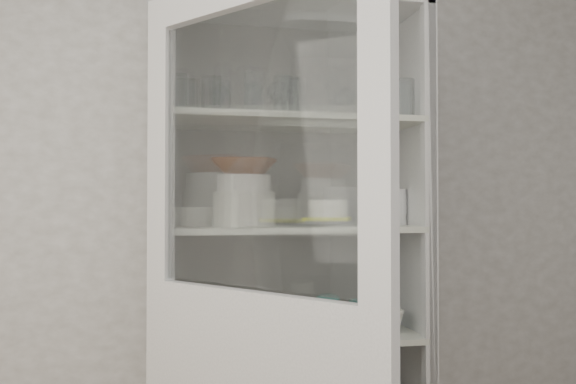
{
  "coord_description": "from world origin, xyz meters",
  "views": [
    {
      "loc": [
        -0.28,
        -0.98,
        1.34
      ],
      "look_at": [
        0.2,
        1.27,
        1.39
      ],
      "focal_mm": 38.0,
      "sensor_mm": 36.0,
      "label": 1
    }
  ],
  "objects_px": {
    "mug_white": "(391,321)",
    "measuring_cups": "(197,335)",
    "goblet_3": "(383,103)",
    "white_ramekin": "(327,209)",
    "white_canister": "(206,315)",
    "mug_blue": "(362,321)",
    "teal_jar": "(328,313)",
    "mug_teal": "(363,313)",
    "plate_stack_front": "(244,209)",
    "glass_platter": "(327,223)",
    "goblet_1": "(278,100)",
    "plate_stack_back": "(192,216)",
    "goblet_2": "(346,105)",
    "goblet_0": "(220,101)",
    "terracotta_bowl": "(244,167)",
    "cupboard_door": "(253,374)",
    "cream_bowl": "(244,183)",
    "yellow_trivet": "(327,219)",
    "pantry_cabinet": "(285,308)",
    "grey_bowl_stack": "(390,207)"
  },
  "relations": [
    {
      "from": "white_ramekin",
      "to": "mug_teal",
      "type": "bearing_deg",
      "value": 20.02
    },
    {
      "from": "cupboard_door",
      "to": "goblet_1",
      "type": "height_order",
      "value": "cupboard_door"
    },
    {
      "from": "mug_teal",
      "to": "teal_jar",
      "type": "height_order",
      "value": "teal_jar"
    },
    {
      "from": "mug_white",
      "to": "measuring_cups",
      "type": "distance_m",
      "value": 0.72
    },
    {
      "from": "pantry_cabinet",
      "to": "white_ramekin",
      "type": "xyz_separation_m",
      "value": [
        0.15,
        -0.07,
        0.39
      ]
    },
    {
      "from": "goblet_2",
      "to": "goblet_3",
      "type": "distance_m",
      "value": 0.16
    },
    {
      "from": "plate_stack_front",
      "to": "glass_platter",
      "type": "height_order",
      "value": "plate_stack_front"
    },
    {
      "from": "cream_bowl",
      "to": "glass_platter",
      "type": "distance_m",
      "value": 0.36
    },
    {
      "from": "goblet_3",
      "to": "measuring_cups",
      "type": "xyz_separation_m",
      "value": [
        -0.76,
        -0.14,
        -0.87
      ]
    },
    {
      "from": "goblet_3",
      "to": "glass_platter",
      "type": "distance_m",
      "value": 0.55
    },
    {
      "from": "mug_white",
      "to": "measuring_cups",
      "type": "relative_size",
      "value": 1.02
    },
    {
      "from": "cupboard_door",
      "to": "mug_blue",
      "type": "height_order",
      "value": "cupboard_door"
    },
    {
      "from": "goblet_1",
      "to": "mug_blue",
      "type": "bearing_deg",
      "value": -30.34
    },
    {
      "from": "grey_bowl_stack",
      "to": "white_canister",
      "type": "xyz_separation_m",
      "value": [
        -0.72,
        0.04,
        -0.4
      ]
    },
    {
      "from": "mug_teal",
      "to": "white_canister",
      "type": "distance_m",
      "value": 0.62
    },
    {
      "from": "glass_platter",
      "to": "goblet_1",
      "type": "bearing_deg",
      "value": 148.0
    },
    {
      "from": "cupboard_door",
      "to": "goblet_0",
      "type": "distance_m",
      "value": 1.1
    },
    {
      "from": "teal_jar",
      "to": "measuring_cups",
      "type": "distance_m",
      "value": 0.53
    },
    {
      "from": "pantry_cabinet",
      "to": "measuring_cups",
      "type": "height_order",
      "value": "pantry_cabinet"
    },
    {
      "from": "goblet_2",
      "to": "plate_stack_front",
      "type": "height_order",
      "value": "goblet_2"
    },
    {
      "from": "cream_bowl",
      "to": "yellow_trivet",
      "type": "relative_size",
      "value": 1.17
    },
    {
      "from": "plate_stack_front",
      "to": "white_canister",
      "type": "bearing_deg",
      "value": 147.37
    },
    {
      "from": "mug_white",
      "to": "cream_bowl",
      "type": "bearing_deg",
      "value": 166.96
    },
    {
      "from": "cream_bowl",
      "to": "glass_platter",
      "type": "bearing_deg",
      "value": 6.65
    },
    {
      "from": "glass_platter",
      "to": "mug_blue",
      "type": "height_order",
      "value": "glass_platter"
    },
    {
      "from": "goblet_3",
      "to": "mug_blue",
      "type": "bearing_deg",
      "value": -135.19
    },
    {
      "from": "mug_white",
      "to": "terracotta_bowl",
      "type": "bearing_deg",
      "value": 166.96
    },
    {
      "from": "plate_stack_back",
      "to": "measuring_cups",
      "type": "distance_m",
      "value": 0.45
    },
    {
      "from": "goblet_3",
      "to": "goblet_0",
      "type": "bearing_deg",
      "value": 178.12
    },
    {
      "from": "goblet_0",
      "to": "measuring_cups",
      "type": "distance_m",
      "value": 0.88
    },
    {
      "from": "pantry_cabinet",
      "to": "goblet_1",
      "type": "bearing_deg",
      "value": 119.32
    },
    {
      "from": "goblet_0",
      "to": "glass_platter",
      "type": "xyz_separation_m",
      "value": [
        0.4,
        -0.1,
        -0.47
      ]
    },
    {
      "from": "goblet_1",
      "to": "plate_stack_back",
      "type": "height_order",
      "value": "goblet_1"
    },
    {
      "from": "yellow_trivet",
      "to": "white_canister",
      "type": "distance_m",
      "value": 0.58
    },
    {
      "from": "goblet_3",
      "to": "grey_bowl_stack",
      "type": "relative_size",
      "value": 1.32
    },
    {
      "from": "mug_teal",
      "to": "mug_white",
      "type": "xyz_separation_m",
      "value": [
        0.06,
        -0.15,
        -0.01
      ]
    },
    {
      "from": "white_ramekin",
      "to": "white_canister",
      "type": "bearing_deg",
      "value": 174.2
    },
    {
      "from": "plate_stack_back",
      "to": "glass_platter",
      "type": "bearing_deg",
      "value": -13.32
    },
    {
      "from": "terracotta_bowl",
      "to": "white_canister",
      "type": "height_order",
      "value": "terracotta_bowl"
    },
    {
      "from": "goblet_3",
      "to": "cream_bowl",
      "type": "distance_m",
      "value": 0.68
    },
    {
      "from": "mug_teal",
      "to": "goblet_0",
      "type": "bearing_deg",
      "value": -176.6
    },
    {
      "from": "goblet_0",
      "to": "white_canister",
      "type": "bearing_deg",
      "value": -136.95
    },
    {
      "from": "mug_white",
      "to": "plate_stack_back",
      "type": "bearing_deg",
      "value": 156.44
    },
    {
      "from": "white_canister",
      "to": "pantry_cabinet",
      "type": "bearing_deg",
      "value": 4.66
    },
    {
      "from": "terracotta_bowl",
      "to": "yellow_trivet",
      "type": "bearing_deg",
      "value": 6.65
    },
    {
      "from": "mug_teal",
      "to": "teal_jar",
      "type": "xyz_separation_m",
      "value": [
        -0.14,
        0.0,
        0.01
      ]
    },
    {
      "from": "goblet_2",
      "to": "mug_teal",
      "type": "bearing_deg",
      "value": -33.08
    },
    {
      "from": "plate_stack_front",
      "to": "pantry_cabinet",
      "type": "bearing_deg",
      "value": 32.16
    },
    {
      "from": "mug_blue",
      "to": "teal_jar",
      "type": "distance_m",
      "value": 0.16
    },
    {
      "from": "plate_stack_front",
      "to": "white_ramekin",
      "type": "distance_m",
      "value": 0.33
    }
  ]
}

